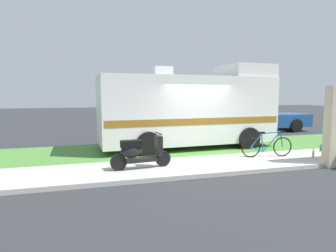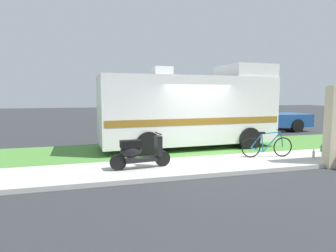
{
  "view_description": "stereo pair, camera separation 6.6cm",
  "coord_description": "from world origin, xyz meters",
  "px_view_note": "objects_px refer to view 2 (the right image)",
  "views": [
    {
      "loc": [
        -3.82,
        -8.81,
        2.16
      ],
      "look_at": [
        -1.22,
        0.3,
        1.1
      ],
      "focal_mm": 30.4,
      "sensor_mm": 36.0,
      "label": 1
    },
    {
      "loc": [
        -3.75,
        -8.83,
        2.16
      ],
      "look_at": [
        -1.22,
        0.3,
        1.1
      ],
      "focal_mm": 30.4,
      "sensor_mm": 36.0,
      "label": 2
    }
  ],
  "objects_px": {
    "scooter": "(138,152)",
    "bottle_green": "(314,154)",
    "bottle_spare": "(321,149)",
    "bicycle": "(267,146)",
    "pickup_truck_near": "(255,115)",
    "motorhome_rv": "(190,109)"
  },
  "relations": [
    {
      "from": "scooter",
      "to": "bottle_green",
      "type": "relative_size",
      "value": 6.38
    },
    {
      "from": "bicycle",
      "to": "bottle_spare",
      "type": "bearing_deg",
      "value": 6.19
    },
    {
      "from": "scooter",
      "to": "bottle_spare",
      "type": "distance_m",
      "value": 6.75
    },
    {
      "from": "pickup_truck_near",
      "to": "motorhome_rv",
      "type": "bearing_deg",
      "value": -144.13
    },
    {
      "from": "scooter",
      "to": "pickup_truck_near",
      "type": "relative_size",
      "value": 0.32
    },
    {
      "from": "motorhome_rv",
      "to": "bicycle",
      "type": "relative_size",
      "value": 4.02
    },
    {
      "from": "scooter",
      "to": "pickup_truck_near",
      "type": "bearing_deg",
      "value": 40.88
    },
    {
      "from": "bottle_green",
      "to": "bottle_spare",
      "type": "distance_m",
      "value": 1.29
    },
    {
      "from": "bottle_spare",
      "to": "bottle_green",
      "type": "bearing_deg",
      "value": -143.84
    },
    {
      "from": "scooter",
      "to": "bicycle",
      "type": "distance_m",
      "value": 4.29
    },
    {
      "from": "bicycle",
      "to": "bottle_spare",
      "type": "distance_m",
      "value": 2.47
    },
    {
      "from": "scooter",
      "to": "bottle_green",
      "type": "height_order",
      "value": "scooter"
    },
    {
      "from": "motorhome_rv",
      "to": "bottle_green",
      "type": "xyz_separation_m",
      "value": [
        3.1,
        -3.19,
        -1.35
      ]
    },
    {
      "from": "bottle_green",
      "to": "scooter",
      "type": "bearing_deg",
      "value": 178.13
    },
    {
      "from": "scooter",
      "to": "bottle_green",
      "type": "xyz_separation_m",
      "value": [
        5.67,
        -0.19,
        -0.34
      ]
    },
    {
      "from": "pickup_truck_near",
      "to": "bottle_green",
      "type": "relative_size",
      "value": 19.74
    },
    {
      "from": "bottle_green",
      "to": "bottle_spare",
      "type": "bearing_deg",
      "value": 36.16
    },
    {
      "from": "scooter",
      "to": "bicycle",
      "type": "relative_size",
      "value": 1.0
    },
    {
      "from": "bottle_spare",
      "to": "scooter",
      "type": "bearing_deg",
      "value": -175.08
    },
    {
      "from": "scooter",
      "to": "bottle_spare",
      "type": "height_order",
      "value": "scooter"
    },
    {
      "from": "motorhome_rv",
      "to": "bicycle",
      "type": "xyz_separation_m",
      "value": [
        1.7,
        -2.69,
        -1.1
      ]
    },
    {
      "from": "bicycle",
      "to": "scooter",
      "type": "bearing_deg",
      "value": -175.81
    }
  ]
}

